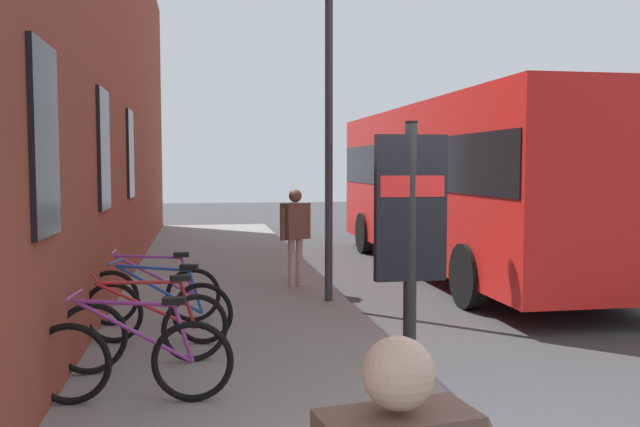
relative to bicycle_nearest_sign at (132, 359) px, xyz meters
name	(u,v)px	position (x,y,z in m)	size (l,w,h in m)	color
ground	(414,308)	(3.95, -3.81, -0.51)	(60.00, 60.00, 0.00)	#38383A
sidewalk_pavement	(228,287)	(5.95, -1.06, -0.45)	(24.00, 3.50, 0.12)	gray
station_facade	(110,83)	(6.94, 0.99, 3.17)	(22.00, 0.65, 7.36)	brown
bicycle_nearest_sign	(132,359)	(0.00, 0.00, 0.00)	(0.48, 1.77, 0.97)	black
bicycle_far_end	(146,330)	(1.06, -0.03, 0.00)	(0.61, 1.73, 0.97)	black
bicycle_leaning_wall	(158,310)	(2.01, -0.10, 0.00)	(0.55, 1.74, 0.97)	black
bicycle_by_door	(153,294)	(3.04, 0.03, 0.00)	(0.48, 1.77, 0.97)	black
transit_info_sign	(410,228)	(-1.09, -2.15, 1.21)	(0.10, 0.55, 2.40)	black
city_bus	(461,179)	(7.12, -5.81, 1.41)	(10.50, 2.66, 3.35)	red
pedestrian_near_bus	(295,227)	(5.43, -2.18, 0.63)	(0.45, 0.56, 1.66)	#B2A599
street_lamp	(329,112)	(4.13, -2.51, 2.48)	(0.28, 0.28, 4.80)	#333338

